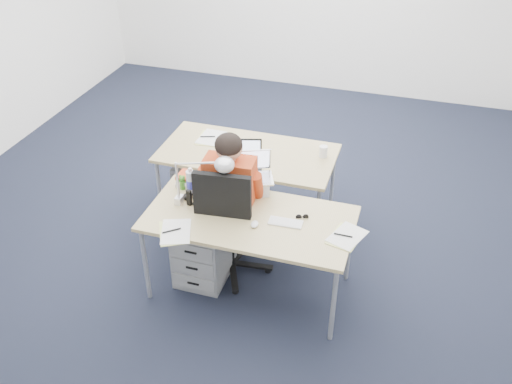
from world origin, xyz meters
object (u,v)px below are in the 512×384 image
at_px(drawer_pedestal_near, 204,249).
at_px(can_koozie, 225,208).
at_px(seated_person, 235,196).
at_px(far_cup, 323,151).
at_px(dark_laptop, 243,155).
at_px(sunglasses, 302,217).
at_px(computer_mouse, 255,224).
at_px(desk_near, 249,222).
at_px(headphones, 197,198).
at_px(office_chair, 230,241).
at_px(drawer_pedestal_far, 201,185).
at_px(cordless_phone, 189,198).
at_px(silver_laptop, 254,174).
at_px(wireless_keyboard, 286,222).
at_px(desk_lamp, 195,179).
at_px(bear_figurine, 182,182).
at_px(book_stack, 190,180).
at_px(water_bottle, 191,181).
at_px(desk_far, 247,156).

relative_size(drawer_pedestal_near, can_koozie, 5.65).
height_order(seated_person, far_cup, seated_person).
xyz_separation_m(drawer_pedestal_near, dark_laptop, (0.13, 0.65, 0.57)).
relative_size(drawer_pedestal_near, sunglasses, 5.43).
bearing_deg(computer_mouse, drawer_pedestal_near, 157.95).
xyz_separation_m(desk_near, drawer_pedestal_near, (-0.41, 0.04, -0.41)).
bearing_deg(headphones, office_chair, 12.58).
height_order(drawer_pedestal_far, cordless_phone, cordless_phone).
xyz_separation_m(computer_mouse, cordless_phone, (-0.57, 0.11, 0.05)).
relative_size(drawer_pedestal_far, silver_laptop, 1.69).
height_order(drawer_pedestal_near, headphones, headphones).
height_order(seated_person, computer_mouse, seated_person).
height_order(wireless_keyboard, desk_lamp, desk_lamp).
height_order(desk_near, bear_figurine, bear_figurine).
relative_size(drawer_pedestal_far, wireless_keyboard, 2.14).
distance_m(desk_near, office_chair, 0.46).
bearing_deg(dark_laptop, sunglasses, -58.17).
distance_m(office_chair, seated_person, 0.39).
relative_size(book_stack, sunglasses, 2.11).
xyz_separation_m(wireless_keyboard, can_koozie, (-0.47, -0.02, 0.04)).
relative_size(silver_laptop, book_stack, 1.52).
height_order(office_chair, seated_person, seated_person).
distance_m(drawer_pedestal_far, wireless_keyboard, 1.52).
xyz_separation_m(sunglasses, dark_laptop, (-0.67, 0.59, 0.11)).
distance_m(drawer_pedestal_far, dark_laptop, 0.82).
bearing_deg(water_bottle, silver_laptop, 20.41).
bearing_deg(seated_person, desk_far, 94.84).
relative_size(seated_person, computer_mouse, 14.71).
relative_size(desk_near, wireless_keyboard, 6.23).
bearing_deg(cordless_phone, drawer_pedestal_far, 120.35).
distance_m(book_stack, dark_laptop, 0.53).
xyz_separation_m(seated_person, wireless_keyboard, (0.52, -0.34, 0.08)).
relative_size(office_chair, computer_mouse, 12.42).
bearing_deg(drawer_pedestal_near, dark_laptop, 78.39).
relative_size(computer_mouse, sunglasses, 0.87).
bearing_deg(can_koozie, silver_laptop, 72.26).
bearing_deg(far_cup, dark_laptop, -149.56).
height_order(headphones, desk_lamp, desk_lamp).
bearing_deg(silver_laptop, far_cup, 36.16).
distance_m(headphones, water_bottle, 0.15).
height_order(book_stack, far_cup, far_cup).
bearing_deg(book_stack, headphones, -55.75).
height_order(seated_person, bear_figurine, seated_person).
bearing_deg(desk_near, far_cup, 71.71).
height_order(wireless_keyboard, bear_figurine, bear_figurine).
height_order(silver_laptop, sunglasses, silver_laptop).
distance_m(drawer_pedestal_near, can_koozie, 0.55).
height_order(desk_far, drawer_pedestal_near, desk_far).
relative_size(seated_person, desk_lamp, 2.57).
relative_size(desk_far, drawer_pedestal_near, 2.91).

